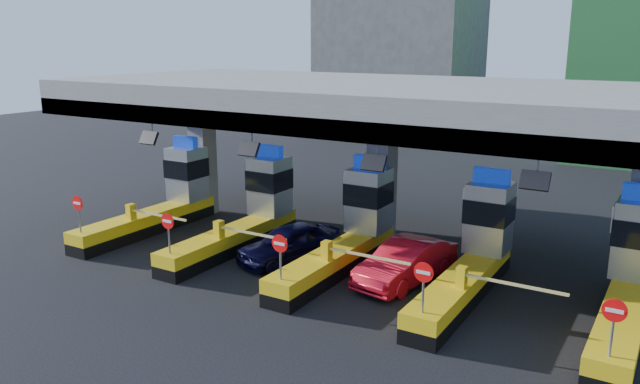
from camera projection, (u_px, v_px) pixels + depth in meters
The scene contains 10 objects.
ground at pixel (347, 266), 24.71m from camera, with size 120.00×120.00×0.00m, color black.
toll_canopy at pixel (382, 104), 25.63m from camera, with size 28.00×12.09×7.00m.
toll_lane_far_left at pixel (166, 198), 29.62m from camera, with size 4.43×8.00×4.16m.
toll_lane_left at pixel (250, 213), 27.11m from camera, with size 4.43×8.00×4.16m.
toll_lane_center at pixel (351, 230), 24.60m from camera, with size 4.43×8.00×4.16m.
toll_lane_right at pixel (475, 252), 22.10m from camera, with size 4.43×8.00×4.16m.
toll_lane_far_right at pixel (631, 279), 19.59m from camera, with size 4.43×8.00×4.16m.
bg_building_concrete at pixel (400, 36), 59.52m from camera, with size 14.00×10.00×18.00m, color #4C4C49.
van at pixel (289, 243), 25.04m from camera, with size 1.80×4.47×1.52m, color black.
red_car at pixel (406, 262), 22.82m from camera, with size 1.65×4.74×1.56m, color red.
Camera 1 is at (11.12, -20.50, 8.73)m, focal length 35.00 mm.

